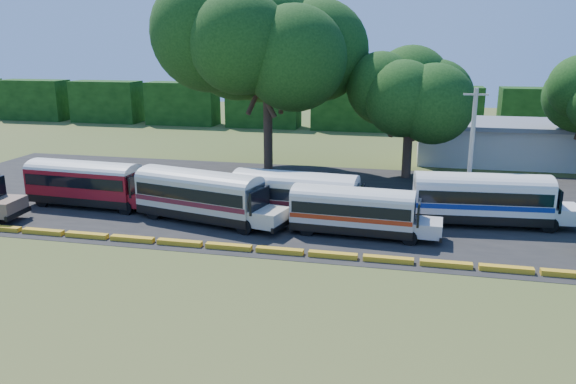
% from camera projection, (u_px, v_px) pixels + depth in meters
% --- Properties ---
extents(ground, '(160.00, 160.00, 0.00)m').
position_uv_depth(ground, '(249.00, 258.00, 30.81)').
color(ground, '#33511B').
rests_on(ground, ground).
extents(asphalt_strip, '(64.00, 24.00, 0.02)m').
position_uv_depth(asphalt_strip, '(307.00, 201.00, 41.91)').
color(asphalt_strip, black).
rests_on(asphalt_strip, ground).
extents(curb, '(53.70, 0.45, 0.30)m').
position_uv_depth(curb, '(254.00, 249.00, 31.72)').
color(curb, gold).
rests_on(curb, ground).
extents(terminal_building, '(19.00, 9.00, 4.00)m').
position_uv_depth(terminal_building, '(512.00, 142.00, 54.79)').
color(terminal_building, beige).
rests_on(terminal_building, ground).
extents(treeline_backdrop, '(130.00, 4.00, 6.00)m').
position_uv_depth(treeline_backdrop, '(350.00, 107.00, 75.30)').
color(treeline_backdrop, black).
rests_on(treeline_backdrop, ground).
extents(bus_red, '(10.20, 3.10, 3.31)m').
position_uv_depth(bus_red, '(87.00, 181.00, 39.99)').
color(bus_red, black).
rests_on(bus_red, ground).
extents(bus_cream_west, '(10.71, 4.91, 3.42)m').
position_uv_depth(bus_cream_west, '(202.00, 193.00, 36.57)').
color(bus_cream_west, black).
rests_on(bus_cream_west, ground).
extents(bus_cream_east, '(10.17, 3.22, 3.29)m').
position_uv_depth(bus_cream_east, '(298.00, 193.00, 36.77)').
color(bus_cream_east, black).
rests_on(bus_cream_east, ground).
extents(bus_white_red, '(9.21, 2.75, 2.99)m').
position_uv_depth(bus_white_red, '(356.00, 209.00, 34.02)').
color(bus_white_red, black).
rests_on(bus_white_red, ground).
extents(bus_white_blue, '(10.51, 3.37, 3.40)m').
position_uv_depth(bus_white_blue, '(485.00, 196.00, 35.87)').
color(bus_white_blue, black).
rests_on(bus_white_blue, ground).
extents(tree_west, '(13.01, 13.01, 16.44)m').
position_uv_depth(tree_west, '(267.00, 40.00, 47.80)').
color(tree_west, '#3E2B1F').
rests_on(tree_west, ground).
extents(tree_center, '(8.95, 8.95, 11.29)m').
position_uv_depth(tree_center, '(411.00, 85.00, 47.05)').
color(tree_center, '#3E2B1F').
rests_on(tree_center, ground).
extents(utility_pole, '(1.60, 0.30, 8.53)m').
position_uv_depth(utility_pole, '(471.00, 150.00, 38.15)').
color(utility_pole, '#99978B').
rests_on(utility_pole, ground).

